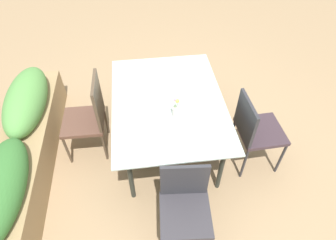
# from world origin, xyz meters

# --- Properties ---
(ground_plane) EXTENTS (12.00, 12.00, 0.00)m
(ground_plane) POSITION_xyz_m (0.00, 0.00, 0.00)
(ground_plane) COLOR #9E7F5B
(dining_table) EXTENTS (1.58, 1.17, 0.70)m
(dining_table) POSITION_xyz_m (0.04, -0.03, 0.65)
(dining_table) COLOR #B2C6C1
(dining_table) RESTS_ON ground
(chair_near_left) EXTENTS (0.46, 0.46, 0.92)m
(chair_near_left) POSITION_xyz_m (-0.32, -0.89, 0.54)
(chair_near_left) COLOR #3A2C33
(chair_near_left) RESTS_ON ground
(chair_end_left) EXTENTS (0.46, 0.46, 0.86)m
(chair_end_left) POSITION_xyz_m (-1.03, -0.04, 0.50)
(chair_end_left) COLOR #343238
(chair_end_left) RESTS_ON ground
(chair_far_side) EXTENTS (0.45, 0.45, 0.98)m
(chair_far_side) POSITION_xyz_m (0.10, 0.81, 0.54)
(chair_far_side) COLOR brown
(chair_far_side) RESTS_ON ground
(flower_vase) EXTENTS (0.07, 0.07, 0.23)m
(flower_vase) POSITION_xyz_m (-0.19, -0.08, 0.78)
(flower_vase) COLOR silver
(flower_vase) RESTS_ON dining_table
(planter_box) EXTENTS (2.51, 0.47, 0.75)m
(planter_box) POSITION_xyz_m (-0.14, 1.53, 0.35)
(planter_box) COLOR #9E7F56
(planter_box) RESTS_ON ground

